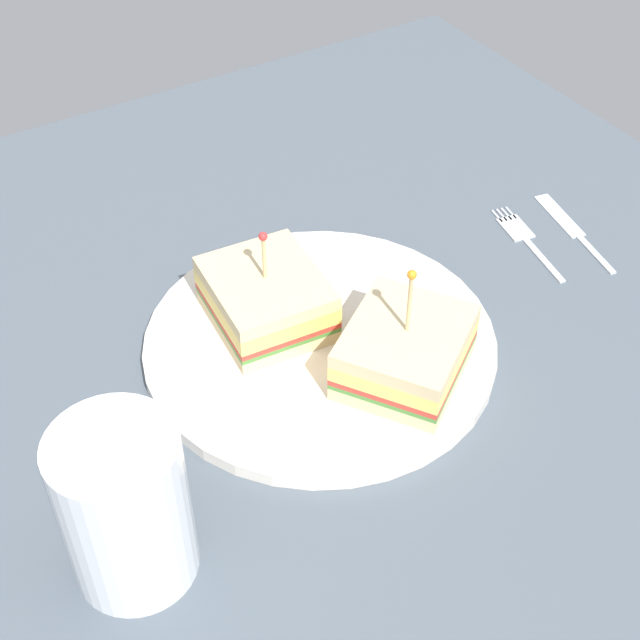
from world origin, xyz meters
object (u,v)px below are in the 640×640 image
(fork, at_px, (522,235))
(sandwich_half_front, at_px, (266,299))
(sandwich_half_back, at_px, (405,352))
(knife, at_px, (571,227))
(drink_glass, at_px, (127,514))
(plate, at_px, (320,343))

(fork, bearing_deg, sandwich_half_front, -92.58)
(sandwich_half_back, relative_size, knife, 1.02)
(drink_glass, bearing_deg, plate, 117.86)
(drink_glass, distance_m, knife, 0.51)
(sandwich_half_back, height_order, fork, sandwich_half_back)
(drink_glass, relative_size, fork, 1.04)
(plate, bearing_deg, fork, 96.91)
(knife, bearing_deg, sandwich_half_back, -72.10)
(sandwich_half_back, distance_m, drink_glass, 0.24)
(drink_glass, xyz_separation_m, knife, (-0.12, 0.49, -0.05))
(sandwich_half_front, bearing_deg, plate, 32.31)
(sandwich_half_front, distance_m, drink_glass, 0.23)
(plate, distance_m, drink_glass, 0.24)
(sandwich_half_front, relative_size, knife, 0.83)
(plate, distance_m, knife, 0.28)
(knife, bearing_deg, fork, -106.84)
(plate, distance_m, sandwich_half_front, 0.06)
(drink_glass, bearing_deg, fork, 107.21)
(drink_glass, bearing_deg, sandwich_half_front, 129.75)
(plate, bearing_deg, knife, 92.92)
(sandwich_half_back, bearing_deg, plate, -152.15)
(plate, xyz_separation_m, knife, (-0.01, 0.28, -0.00))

